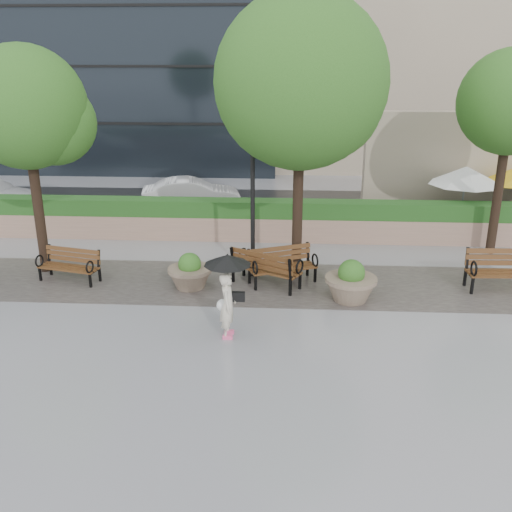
# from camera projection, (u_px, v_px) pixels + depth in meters

# --- Properties ---
(ground) EXTENTS (100.00, 100.00, 0.00)m
(ground) POSITION_uv_depth(u_px,v_px,m) (209.00, 333.00, 12.84)
(ground) COLOR gray
(ground) RESTS_ON ground
(cobble_strip) EXTENTS (28.00, 3.20, 0.01)m
(cobble_strip) POSITION_uv_depth(u_px,v_px,m) (224.00, 283.00, 15.66)
(cobble_strip) COLOR #383330
(cobble_strip) RESTS_ON ground
(hedge_wall) EXTENTS (24.00, 0.80, 1.35)m
(hedge_wall) POSITION_uv_depth(u_px,v_px,m) (237.00, 220.00, 19.21)
(hedge_wall) COLOR tan
(hedge_wall) RESTS_ON ground
(cafe_wall) EXTENTS (10.00, 0.60, 4.00)m
(cafe_wall) POSITION_uv_depth(u_px,v_px,m) (500.00, 167.00, 21.05)
(cafe_wall) COLOR tan
(cafe_wall) RESTS_ON ground
(cafe_hedge) EXTENTS (8.00, 0.50, 0.90)m
(cafe_hedge) POSITION_uv_depth(u_px,v_px,m) (501.00, 224.00, 19.52)
(cafe_hedge) COLOR #1E4D19
(cafe_hedge) RESTS_ON ground
(asphalt_street) EXTENTS (40.00, 7.00, 0.00)m
(asphalt_street) POSITION_uv_depth(u_px,v_px,m) (246.00, 209.00, 23.19)
(asphalt_street) COLOR black
(asphalt_street) RESTS_ON ground
(bench_1) EXTENTS (1.78, 1.05, 0.90)m
(bench_1) POSITION_uv_depth(u_px,v_px,m) (70.00, 272.00, 15.69)
(bench_1) COLOR #563618
(bench_1) RESTS_ON ground
(bench_2) EXTENTS (2.01, 1.57, 1.02)m
(bench_2) POSITION_uv_depth(u_px,v_px,m) (266.00, 275.00, 15.37)
(bench_2) COLOR #563618
(bench_2) RESTS_ON ground
(bench_3) EXTENTS (1.95, 1.38, 0.98)m
(bench_3) POSITION_uv_depth(u_px,v_px,m) (282.00, 273.00, 15.56)
(bench_3) COLOR #563618
(bench_3) RESTS_ON ground
(bench_4) EXTENTS (2.04, 0.89, 1.07)m
(bench_4) POSITION_uv_depth(u_px,v_px,m) (505.00, 279.00, 15.08)
(bench_4) COLOR #563618
(bench_4) RESTS_ON ground
(planter_left) EXTENTS (1.18, 1.18, 0.99)m
(planter_left) POSITION_uv_depth(u_px,v_px,m) (190.00, 274.00, 15.21)
(planter_left) COLOR #7F6B56
(planter_left) RESTS_ON ground
(planter_right) EXTENTS (1.31, 1.31, 1.10)m
(planter_right) POSITION_uv_depth(u_px,v_px,m) (351.00, 285.00, 14.40)
(planter_right) COLOR #7F6B56
(planter_right) RESTS_ON ground
(lamppost) EXTENTS (0.28, 0.28, 3.90)m
(lamppost) POSITION_uv_depth(u_px,v_px,m) (253.00, 217.00, 15.67)
(lamppost) COLOR black
(lamppost) RESTS_ON ground
(tree_0) EXTENTS (3.37, 3.26, 6.24)m
(tree_0) POSITION_uv_depth(u_px,v_px,m) (33.00, 112.00, 15.12)
(tree_0) COLOR black
(tree_0) RESTS_ON ground
(tree_1) EXTENTS (4.50, 4.50, 7.52)m
(tree_1) POSITION_uv_depth(u_px,v_px,m) (307.00, 87.00, 14.65)
(tree_1) COLOR black
(tree_1) RESTS_ON ground
(patio_umb_white) EXTENTS (2.50, 2.50, 2.30)m
(patio_umb_white) POSITION_uv_depth(u_px,v_px,m) (466.00, 176.00, 19.55)
(patio_umb_white) COLOR black
(patio_umb_white) RESTS_ON ground
(car_right) EXTENTS (4.08, 2.07, 1.28)m
(car_right) POSITION_uv_depth(u_px,v_px,m) (192.00, 194.00, 22.79)
(car_right) COLOR silver
(car_right) RESTS_ON ground
(pedestrian) EXTENTS (1.03, 1.03, 1.90)m
(pedestrian) POSITION_uv_depth(u_px,v_px,m) (228.00, 288.00, 12.34)
(pedestrian) COLOR beige
(pedestrian) RESTS_ON ground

